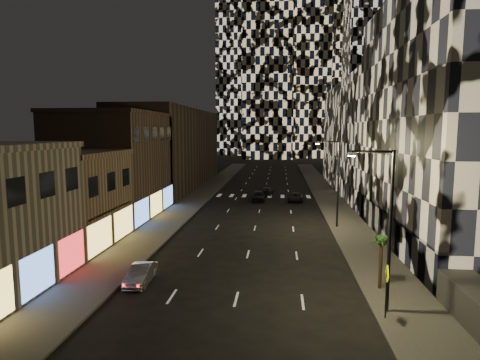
% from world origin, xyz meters
% --- Properties ---
extents(sidewalk_left, '(4.00, 120.00, 0.15)m').
position_xyz_m(sidewalk_left, '(-10.00, 50.00, 0.07)').
color(sidewalk_left, '#47443F').
rests_on(sidewalk_left, ground).
extents(sidewalk_right, '(4.00, 120.00, 0.15)m').
position_xyz_m(sidewalk_right, '(10.00, 50.00, 0.07)').
color(sidewalk_right, '#47443F').
rests_on(sidewalk_right, ground).
extents(curb_left, '(0.20, 120.00, 0.15)m').
position_xyz_m(curb_left, '(-7.90, 50.00, 0.07)').
color(curb_left, '#4C4C47').
rests_on(curb_left, ground).
extents(curb_right, '(0.20, 120.00, 0.15)m').
position_xyz_m(curb_right, '(7.90, 50.00, 0.07)').
color(curb_right, '#4C4C47').
rests_on(curb_right, ground).
extents(retail_tan, '(10.00, 10.00, 8.00)m').
position_xyz_m(retail_tan, '(-17.00, 21.00, 4.00)').
color(retail_tan, '#856B50').
rests_on(retail_tan, ground).
extents(retail_brown, '(10.00, 15.00, 12.00)m').
position_xyz_m(retail_brown, '(-17.00, 33.50, 6.00)').
color(retail_brown, '#4F3B2C').
rests_on(retail_brown, ground).
extents(retail_filler_left, '(10.00, 40.00, 14.00)m').
position_xyz_m(retail_filler_left, '(-17.00, 60.00, 7.00)').
color(retail_filler_left, '#4F3B2C').
rests_on(retail_filler_left, ground).
extents(midrise_base, '(0.60, 25.00, 3.00)m').
position_xyz_m(midrise_base, '(12.30, 24.50, 1.50)').
color(midrise_base, '#383838').
rests_on(midrise_base, ground).
extents(midrise_filler_right, '(16.00, 40.00, 18.00)m').
position_xyz_m(midrise_filler_right, '(20.00, 57.00, 9.00)').
color(midrise_filler_right, '#232326').
rests_on(midrise_filler_right, ground).
extents(tower_right_mid, '(20.00, 20.00, 100.00)m').
position_xyz_m(tower_right_mid, '(35.00, 135.00, 50.00)').
color(tower_right_mid, black).
rests_on(tower_right_mid, ground).
extents(tower_left_back, '(24.00, 24.00, 120.00)m').
position_xyz_m(tower_left_back, '(-12.00, 165.00, 60.00)').
color(tower_left_back, black).
rests_on(tower_left_back, ground).
extents(tower_center_low, '(18.00, 18.00, 95.00)m').
position_xyz_m(tower_center_low, '(-2.00, 140.00, 47.50)').
color(tower_center_low, black).
rests_on(tower_center_low, ground).
extents(streetlight_near, '(2.55, 0.25, 9.00)m').
position_xyz_m(streetlight_near, '(8.35, 10.00, 5.35)').
color(streetlight_near, black).
rests_on(streetlight_near, sidewalk_right).
extents(streetlight_far, '(2.55, 0.25, 9.00)m').
position_xyz_m(streetlight_far, '(8.35, 30.00, 5.35)').
color(streetlight_far, black).
rests_on(streetlight_far, sidewalk_right).
extents(car_silver_parked, '(1.46, 3.84, 1.25)m').
position_xyz_m(car_silver_parked, '(-6.63, 12.91, 0.62)').
color(car_silver_parked, '#A5A5AA').
rests_on(car_silver_parked, ground).
extents(car_dark_midlane, '(1.75, 4.33, 1.48)m').
position_xyz_m(car_dark_midlane, '(-0.50, 45.52, 0.74)').
color(car_dark_midlane, black).
rests_on(car_dark_midlane, ground).
extents(car_dark_oncoming, '(2.09, 4.43, 1.25)m').
position_xyz_m(car_dark_oncoming, '(0.50, 51.10, 0.62)').
color(car_dark_oncoming, black).
rests_on(car_dark_oncoming, ground).
extents(car_dark_rightlane, '(2.28, 4.55, 1.24)m').
position_xyz_m(car_dark_rightlane, '(4.84, 45.41, 0.62)').
color(car_dark_rightlane, black).
rests_on(car_dark_rightlane, ground).
extents(ped_sign, '(0.18, 0.98, 2.95)m').
position_xyz_m(ped_sign, '(8.30, 9.06, 2.18)').
color(ped_sign, black).
rests_on(ped_sign, sidewalk_right).
extents(palm_tree, '(1.77, 1.75, 3.47)m').
position_xyz_m(palm_tree, '(9.00, 13.26, 3.01)').
color(palm_tree, '#47331E').
rests_on(palm_tree, sidewalk_right).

